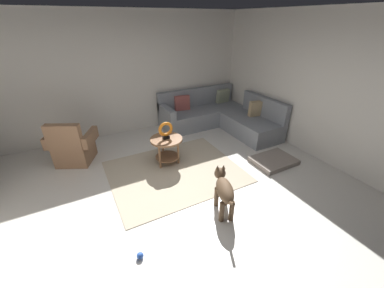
% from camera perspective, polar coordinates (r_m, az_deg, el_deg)
% --- Properties ---
extents(ground_plane, '(6.00, 6.00, 0.10)m').
position_cam_1_polar(ground_plane, '(3.88, -1.77, -13.09)').
color(ground_plane, silver).
extents(wall_back, '(6.00, 0.12, 2.70)m').
position_cam_1_polar(wall_back, '(5.83, -15.43, 15.73)').
color(wall_back, silver).
rests_on(wall_back, ground_plane).
extents(wall_right, '(0.12, 6.00, 2.70)m').
position_cam_1_polar(wall_right, '(5.09, 29.82, 11.39)').
color(wall_right, silver).
rests_on(wall_right, ground_plane).
extents(area_rug, '(2.30, 1.90, 0.01)m').
position_cam_1_polar(area_rug, '(4.40, -4.10, -6.60)').
color(area_rug, '#BCAD93').
rests_on(area_rug, ground_plane).
extents(sectional_couch, '(2.20, 2.25, 0.88)m').
position_cam_1_polar(sectional_couch, '(6.09, 6.65, 6.60)').
color(sectional_couch, gray).
rests_on(sectional_couch, ground_plane).
extents(armchair, '(0.98, 0.89, 0.88)m').
position_cam_1_polar(armchair, '(5.05, -26.80, -0.75)').
color(armchair, '#936B4C').
rests_on(armchair, ground_plane).
extents(side_table, '(0.60, 0.60, 0.54)m').
position_cam_1_polar(side_table, '(4.44, -6.16, -0.08)').
color(side_table, brown).
rests_on(side_table, ground_plane).
extents(torus_sculpture, '(0.28, 0.08, 0.33)m').
position_cam_1_polar(torus_sculpture, '(4.31, -6.36, 3.38)').
color(torus_sculpture, black).
rests_on(torus_sculpture, side_table).
extents(dog_bed_mat, '(0.80, 0.60, 0.09)m').
position_cam_1_polar(dog_bed_mat, '(4.89, 19.09, -3.81)').
color(dog_bed_mat, gray).
rests_on(dog_bed_mat, ground_plane).
extents(dog, '(0.39, 0.81, 0.63)m').
position_cam_1_polar(dog, '(3.40, 7.72, -10.84)').
color(dog, brown).
rests_on(dog, ground_plane).
extents(dog_toy_ball, '(0.08, 0.08, 0.08)m').
position_cam_1_polar(dog_toy_ball, '(3.12, -12.42, -24.82)').
color(dog_toy_ball, blue).
rests_on(dog_toy_ball, ground_plane).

